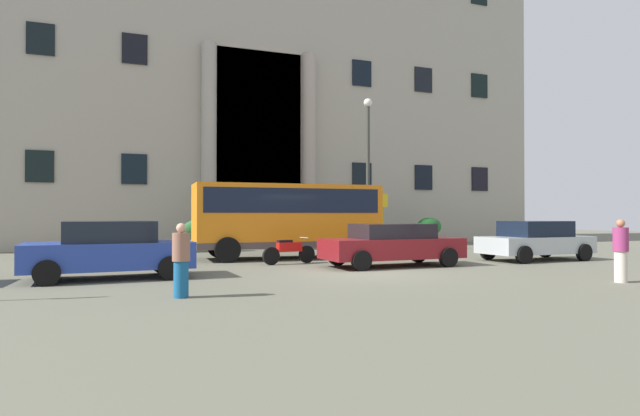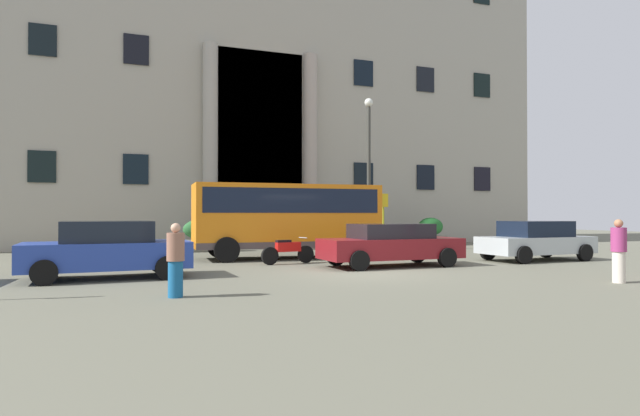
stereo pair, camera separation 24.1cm
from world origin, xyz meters
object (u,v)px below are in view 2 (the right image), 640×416
parked_hatchback_near (536,240)px  bus_stop_sign (383,216)px  hedge_planter_far_west (431,232)px  scooter_by_planter (287,251)px  pedestrian_man_crossing (176,260)px  orange_minibus (287,215)px  hedge_planter_west (319,235)px  pedestrian_woman_dark_dress (619,251)px  parked_coupe_end (391,244)px  hedge_planter_entrance_right (204,236)px  lamppost_plaza_centre (369,161)px  parked_estate_mid (108,249)px

parked_hatchback_near → bus_stop_sign: bearing=117.8°
hedge_planter_far_west → scooter_by_planter: size_ratio=0.78×
scooter_by_planter → pedestrian_man_crossing: pedestrian_man_crossing is taller
orange_minibus → parked_hatchback_near: bearing=-23.9°
hedge_planter_west → scooter_by_planter: 7.82m
bus_stop_sign → pedestrian_woman_dark_dress: bus_stop_sign is taller
parked_hatchback_near → scooter_by_planter: size_ratio=2.13×
hedge_planter_west → scooter_by_planter: hedge_planter_west is taller
parked_coupe_end → pedestrian_man_crossing: size_ratio=3.03×
hedge_planter_west → pedestrian_woman_dark_dress: pedestrian_woman_dark_dress is taller
hedge_planter_entrance_right → lamppost_plaza_centre: 8.36m
orange_minibus → bus_stop_sign: (5.01, 1.65, -0.06)m
orange_minibus → parked_hatchback_near: orange_minibus is taller
parked_hatchback_near → lamppost_plaza_centre: 8.59m
bus_stop_sign → parked_estate_mid: bus_stop_sign is taller
hedge_planter_entrance_right → parked_hatchback_near: bearing=-39.8°
bus_stop_sign → hedge_planter_west: 3.70m
hedge_planter_west → parked_hatchback_near: size_ratio=0.52×
lamppost_plaza_centre → orange_minibus: bearing=-148.6°
hedge_planter_entrance_right → pedestrian_man_crossing: bearing=-100.6°
hedge_planter_far_west → parked_estate_mid: 18.36m
hedge_planter_far_west → parked_hatchback_near: hedge_planter_far_west is taller
parked_hatchback_near → pedestrian_woman_dark_dress: bearing=-116.7°
pedestrian_man_crossing → lamppost_plaza_centre: (9.84, 11.31, 3.45)m
pedestrian_woman_dark_dress → scooter_by_planter: bearing=-48.1°
bus_stop_sign → scooter_by_planter: 6.97m
bus_stop_sign → parked_hatchback_near: (3.24, -5.77, -0.89)m
orange_minibus → hedge_planter_west: (3.06, 4.65, -1.01)m
bus_stop_sign → lamppost_plaza_centre: 2.92m
orange_minibus → parked_coupe_end: 4.85m
hedge_planter_west → parked_coupe_end: 8.88m
hedge_planter_entrance_right → scooter_by_planter: bearing=-75.8°
pedestrian_woman_dark_dress → lamppost_plaza_centre: 13.27m
bus_stop_sign → pedestrian_man_crossing: size_ratio=1.73×
hedge_planter_west → hedge_planter_far_west: 6.47m
bus_stop_sign → hedge_planter_west: size_ratio=1.20×
hedge_planter_west → hedge_planter_far_west: bearing=2.5°
hedge_planter_west → pedestrian_man_crossing: size_ratio=1.44×
parked_coupe_end → hedge_planter_west: bearing=83.8°
pedestrian_man_crossing → hedge_planter_west: bearing=-29.5°
hedge_planter_entrance_right → pedestrian_man_crossing: 13.34m
pedestrian_man_crossing → pedestrian_woman_dark_dress: size_ratio=0.96×
orange_minibus → parked_coupe_end: (2.23, -4.19, -0.96)m
parked_estate_mid → pedestrian_man_crossing: same height
parked_coupe_end → parked_estate_mid: parked_estate_mid is taller
parked_estate_mid → pedestrian_man_crossing: (1.39, -3.90, -0.01)m
lamppost_plaza_centre → parked_coupe_end: bearing=-110.6°
hedge_planter_far_west → lamppost_plaza_centre: 6.06m
hedge_planter_far_west → bus_stop_sign: bearing=-144.1°
bus_stop_sign → parked_estate_mid: 12.85m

